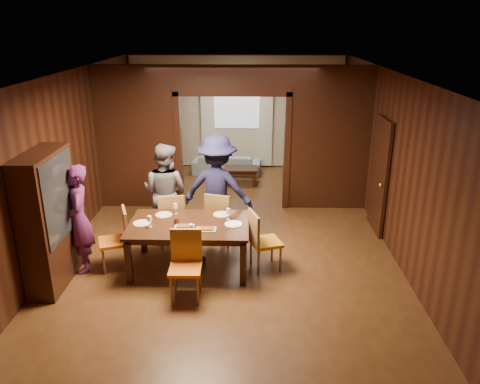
{
  "coord_description": "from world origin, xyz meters",
  "views": [
    {
      "loc": [
        0.36,
        -7.58,
        3.7
      ],
      "look_at": [
        0.2,
        -0.4,
        1.05
      ],
      "focal_mm": 35.0,
      "sensor_mm": 36.0,
      "label": 1
    }
  ],
  "objects_px": {
    "person_navy": "(218,189)",
    "hutch": "(48,220)",
    "sofa": "(227,164)",
    "chair_near": "(185,267)",
    "chair_far_r": "(221,217)",
    "chair_left": "(113,240)",
    "coffee_table": "(241,176)",
    "chair_far_l": "(171,219)",
    "dining_table": "(190,246)",
    "person_grey": "(165,192)",
    "chair_right": "(266,240)",
    "person_purple": "(78,219)"
  },
  "relations": [
    {
      "from": "person_navy",
      "to": "chair_near",
      "type": "bearing_deg",
      "value": 92.09
    },
    {
      "from": "person_grey",
      "to": "chair_far_r",
      "type": "bearing_deg",
      "value": -169.74
    },
    {
      "from": "person_navy",
      "to": "chair_near",
      "type": "xyz_separation_m",
      "value": [
        -0.33,
        -1.91,
        -0.46
      ]
    },
    {
      "from": "person_grey",
      "to": "hutch",
      "type": "height_order",
      "value": "hutch"
    },
    {
      "from": "person_purple",
      "to": "person_navy",
      "type": "relative_size",
      "value": 0.9
    },
    {
      "from": "person_grey",
      "to": "chair_left",
      "type": "height_order",
      "value": "person_grey"
    },
    {
      "from": "person_navy",
      "to": "hutch",
      "type": "distance_m",
      "value": 2.78
    },
    {
      "from": "sofa",
      "to": "chair_left",
      "type": "height_order",
      "value": "chair_left"
    },
    {
      "from": "chair_far_l",
      "to": "dining_table",
      "type": "bearing_deg",
      "value": 103.7
    },
    {
      "from": "dining_table",
      "to": "chair_left",
      "type": "height_order",
      "value": "chair_left"
    },
    {
      "from": "chair_right",
      "to": "hutch",
      "type": "height_order",
      "value": "hutch"
    },
    {
      "from": "sofa",
      "to": "chair_far_l",
      "type": "height_order",
      "value": "chair_far_l"
    },
    {
      "from": "person_purple",
      "to": "chair_left",
      "type": "distance_m",
      "value": 0.61
    },
    {
      "from": "person_grey",
      "to": "hutch",
      "type": "relative_size",
      "value": 0.87
    },
    {
      "from": "person_grey",
      "to": "chair_far_l",
      "type": "height_order",
      "value": "person_grey"
    },
    {
      "from": "hutch",
      "to": "chair_far_r",
      "type": "bearing_deg",
      "value": 29.45
    },
    {
      "from": "chair_far_r",
      "to": "chair_left",
      "type": "bearing_deg",
      "value": 45.07
    },
    {
      "from": "chair_right",
      "to": "chair_far_l",
      "type": "height_order",
      "value": "same"
    },
    {
      "from": "chair_right",
      "to": "chair_far_r",
      "type": "relative_size",
      "value": 1.0
    },
    {
      "from": "dining_table",
      "to": "coffee_table",
      "type": "distance_m",
      "value": 4.13
    },
    {
      "from": "person_purple",
      "to": "chair_far_r",
      "type": "bearing_deg",
      "value": 93.51
    },
    {
      "from": "person_purple",
      "to": "chair_near",
      "type": "bearing_deg",
      "value": 44.76
    },
    {
      "from": "coffee_table",
      "to": "chair_left",
      "type": "distance_m",
      "value": 4.52
    },
    {
      "from": "coffee_table",
      "to": "chair_far_l",
      "type": "distance_m",
      "value": 3.45
    },
    {
      "from": "sofa",
      "to": "chair_far_l",
      "type": "xyz_separation_m",
      "value": [
        -0.75,
        -4.07,
        0.24
      ]
    },
    {
      "from": "chair_left",
      "to": "chair_far_l",
      "type": "xyz_separation_m",
      "value": [
        0.77,
        0.84,
        0.0
      ]
    },
    {
      "from": "coffee_table",
      "to": "hutch",
      "type": "relative_size",
      "value": 0.4
    },
    {
      "from": "sofa",
      "to": "chair_right",
      "type": "relative_size",
      "value": 1.76
    },
    {
      "from": "dining_table",
      "to": "chair_right",
      "type": "xyz_separation_m",
      "value": [
        1.19,
        0.01,
        0.1
      ]
    },
    {
      "from": "person_purple",
      "to": "chair_far_r",
      "type": "relative_size",
      "value": 1.75
    },
    {
      "from": "person_grey",
      "to": "dining_table",
      "type": "xyz_separation_m",
      "value": [
        0.54,
        -1.06,
        -0.49
      ]
    },
    {
      "from": "sofa",
      "to": "chair_far_l",
      "type": "distance_m",
      "value": 4.14
    },
    {
      "from": "person_purple",
      "to": "chair_far_r",
      "type": "xyz_separation_m",
      "value": [
        2.12,
        0.97,
        -0.37
      ]
    },
    {
      "from": "dining_table",
      "to": "chair_far_l",
      "type": "relative_size",
      "value": 1.9
    },
    {
      "from": "dining_table",
      "to": "hutch",
      "type": "height_order",
      "value": "hutch"
    },
    {
      "from": "chair_near",
      "to": "sofa",
      "type": "bearing_deg",
      "value": 86.16
    },
    {
      "from": "person_grey",
      "to": "chair_far_l",
      "type": "relative_size",
      "value": 1.8
    },
    {
      "from": "sofa",
      "to": "person_grey",
      "type": "bearing_deg",
      "value": 80.86
    },
    {
      "from": "person_grey",
      "to": "dining_table",
      "type": "height_order",
      "value": "person_grey"
    },
    {
      "from": "dining_table",
      "to": "chair_far_r",
      "type": "xyz_separation_m",
      "value": [
        0.44,
        0.89,
        0.1
      ]
    },
    {
      "from": "dining_table",
      "to": "hutch",
      "type": "relative_size",
      "value": 0.92
    },
    {
      "from": "person_navy",
      "to": "chair_left",
      "type": "xyz_separation_m",
      "value": [
        -1.56,
        -1.08,
        -0.46
      ]
    },
    {
      "from": "person_navy",
      "to": "chair_left",
      "type": "bearing_deg",
      "value": 46.5
    },
    {
      "from": "sofa",
      "to": "hutch",
      "type": "xyz_separation_m",
      "value": [
        -2.29,
        -5.35,
        0.75
      ]
    },
    {
      "from": "person_purple",
      "to": "coffee_table",
      "type": "distance_m",
      "value": 4.83
    },
    {
      "from": "person_purple",
      "to": "sofa",
      "type": "bearing_deg",
      "value": 136.94
    },
    {
      "from": "person_purple",
      "to": "chair_left",
      "type": "xyz_separation_m",
      "value": [
        0.48,
        0.06,
        -0.37
      ]
    },
    {
      "from": "sofa",
      "to": "chair_near",
      "type": "bearing_deg",
      "value": 90.95
    },
    {
      "from": "coffee_table",
      "to": "chair_right",
      "type": "distance_m",
      "value": 4.09
    },
    {
      "from": "chair_far_r",
      "to": "hutch",
      "type": "distance_m",
      "value": 2.8
    }
  ]
}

